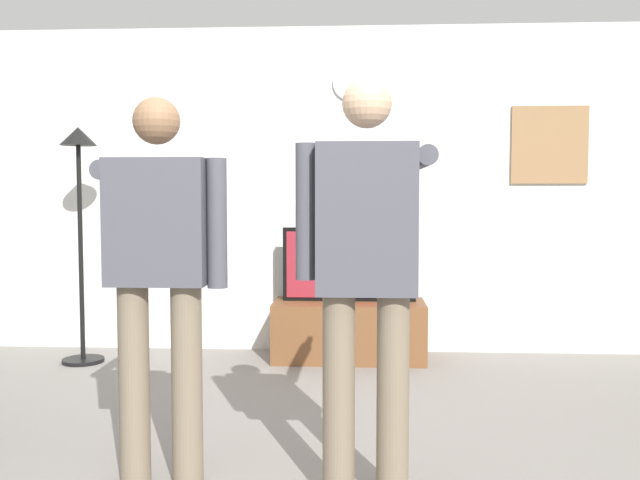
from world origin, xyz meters
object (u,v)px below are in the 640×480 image
(person_standing_nearer_lamp, at_px, (159,264))
(wall_clock, at_px, (350,83))
(television, at_px, (349,264))
(floor_lamp, at_px, (79,195))
(person_standing_nearer_couch, at_px, (366,262))
(framed_picture, at_px, (549,145))
(tv_stand, at_px, (349,330))

(person_standing_nearer_lamp, bearing_deg, wall_clock, 72.90)
(television, distance_m, floor_lamp, 2.18)
(television, relative_size, person_standing_nearer_lamp, 0.61)
(person_standing_nearer_couch, bearing_deg, person_standing_nearer_lamp, 172.72)
(television, xyz_separation_m, framed_picture, (1.62, 0.25, 0.96))
(television, bearing_deg, person_standing_nearer_lamp, -108.69)
(television, xyz_separation_m, person_standing_nearer_couch, (0.11, -2.56, 0.27))
(tv_stand, xyz_separation_m, floor_lamp, (-2.09, -0.22, 1.08))
(television, distance_m, framed_picture, 1.90)
(tv_stand, relative_size, television, 1.13)
(television, distance_m, person_standing_nearer_couch, 2.57)
(tv_stand, height_order, wall_clock, wall_clock)
(framed_picture, relative_size, person_standing_nearer_couch, 0.35)
(wall_clock, bearing_deg, tv_stand, -90.00)
(framed_picture, xyz_separation_m, person_standing_nearer_lamp, (-2.45, -2.69, -0.72))
(wall_clock, xyz_separation_m, person_standing_nearer_lamp, (-0.83, -2.68, -1.23))
(framed_picture, bearing_deg, person_standing_nearer_couch, -118.36)
(floor_lamp, bearing_deg, wall_clock, 13.73)
(wall_clock, bearing_deg, floor_lamp, -166.27)
(wall_clock, bearing_deg, framed_picture, 0.18)
(tv_stand, relative_size, person_standing_nearer_couch, 0.67)
(person_standing_nearer_couch, bearing_deg, floor_lamp, 133.79)
(tv_stand, bearing_deg, wall_clock, 90.00)
(television, bearing_deg, floor_lamp, -172.73)
(framed_picture, distance_m, floor_lamp, 3.77)
(tv_stand, distance_m, person_standing_nearer_lamp, 2.65)
(person_standing_nearer_lamp, bearing_deg, floor_lamp, 120.17)
(wall_clock, relative_size, person_standing_nearer_lamp, 0.16)
(tv_stand, xyz_separation_m, person_standing_nearer_couch, (0.11, -2.51, 0.80))
(television, height_order, person_standing_nearer_couch, person_standing_nearer_couch)
(person_standing_nearer_couch, bearing_deg, wall_clock, 92.23)
(framed_picture, bearing_deg, wall_clock, -179.82)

